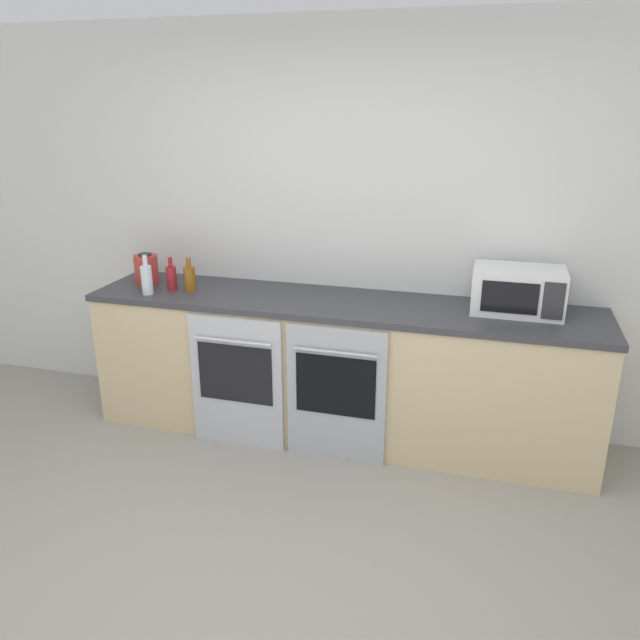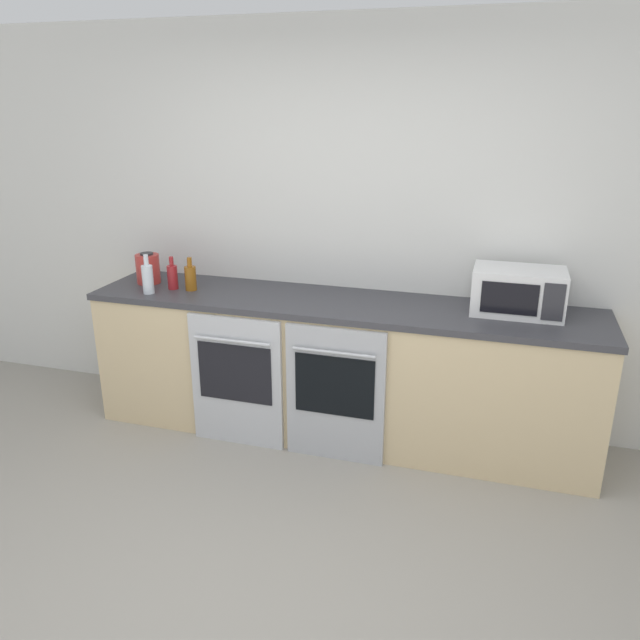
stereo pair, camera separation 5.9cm
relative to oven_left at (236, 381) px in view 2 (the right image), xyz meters
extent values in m
plane|color=gray|center=(0.58, -1.37, -0.44)|extent=(16.00, 16.00, 0.00)
cube|color=silver|center=(0.58, 0.68, 0.86)|extent=(10.00, 0.06, 2.60)
cube|color=#D1B789|center=(0.58, 0.33, 0.00)|extent=(3.20, 0.63, 0.88)
cube|color=#38383D|center=(0.58, 0.33, 0.46)|extent=(3.22, 0.66, 0.04)
cube|color=#B7BABF|center=(0.00, 0.00, -0.01)|extent=(0.61, 0.03, 0.86)
cube|color=black|center=(0.00, -0.02, 0.06)|extent=(0.49, 0.01, 0.38)
cylinder|color=#B7BABF|center=(0.00, -0.04, 0.29)|extent=(0.50, 0.02, 0.02)
cube|color=#A8AAAF|center=(0.64, 0.00, -0.01)|extent=(0.61, 0.03, 0.86)
cube|color=black|center=(0.64, -0.02, 0.06)|extent=(0.49, 0.01, 0.38)
cylinder|color=#A8AAAF|center=(0.64, -0.04, 0.29)|extent=(0.50, 0.02, 0.02)
cube|color=silver|center=(1.63, 0.42, 0.61)|extent=(0.52, 0.33, 0.27)
cube|color=black|center=(1.59, 0.25, 0.61)|extent=(0.31, 0.01, 0.18)
cube|color=#2D2D33|center=(1.82, 0.25, 0.61)|extent=(0.11, 0.01, 0.21)
cylinder|color=#8C5114|center=(-0.43, 0.29, 0.56)|extent=(0.07, 0.07, 0.16)
cylinder|color=#8C5114|center=(-0.43, 0.29, 0.67)|extent=(0.03, 0.03, 0.06)
cylinder|color=silver|center=(-0.66, 0.14, 0.57)|extent=(0.07, 0.07, 0.19)
cylinder|color=silver|center=(-0.66, 0.14, 0.70)|extent=(0.03, 0.03, 0.07)
cylinder|color=maroon|center=(-0.56, 0.28, 0.56)|extent=(0.07, 0.07, 0.16)
cylinder|color=maroon|center=(-0.56, 0.28, 0.67)|extent=(0.03, 0.03, 0.06)
cylinder|color=#B2332D|center=(-0.79, 0.36, 0.58)|extent=(0.16, 0.16, 0.20)
cylinder|color=#262628|center=(-0.79, 0.36, 0.68)|extent=(0.09, 0.09, 0.01)
camera|label=1|loc=(1.47, -3.27, 1.66)|focal=35.00mm
camera|label=2|loc=(1.53, -3.25, 1.66)|focal=35.00mm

